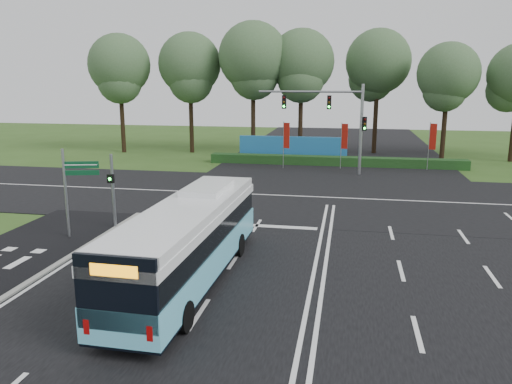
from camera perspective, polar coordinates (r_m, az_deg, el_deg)
ground at (r=20.22m, az=6.79°, el=-8.39°), size 120.00×120.00×0.00m
road_main at (r=20.21m, az=6.79°, el=-8.34°), size 20.00×120.00×0.04m
road_cross at (r=31.70m, az=8.30°, el=-0.65°), size 120.00×14.00×0.05m
kerb_strip at (r=20.70m, az=-23.37°, el=-8.70°), size 0.25×18.00×0.12m
city_bus at (r=18.10m, az=-7.66°, el=-5.58°), size 2.57×11.12×3.18m
pedestrian_signal at (r=25.45m, az=-16.07°, el=0.39°), size 0.33×0.43×3.75m
street_sign at (r=24.41m, az=-20.22°, el=1.00°), size 1.60×0.49×4.20m
banner_flag_left at (r=41.60m, az=3.43°, el=6.18°), size 0.55×0.25×3.94m
banner_flag_mid at (r=41.97m, az=10.00°, el=6.01°), size 0.54×0.25×3.87m
banner_flag_right at (r=43.11m, az=19.47°, el=5.72°), size 0.55×0.26×3.94m
traffic_light_gantry at (r=39.45m, az=9.36°, el=8.72°), size 8.41×0.28×7.00m
hedge at (r=43.90m, az=9.03°, el=3.50°), size 22.00×1.20×0.80m
blue_hoarding at (r=46.54m, az=4.21°, el=5.00°), size 10.00×0.30×2.20m
eucalyptus_row at (r=49.51m, az=8.22°, el=14.29°), size 48.37×10.19×12.86m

